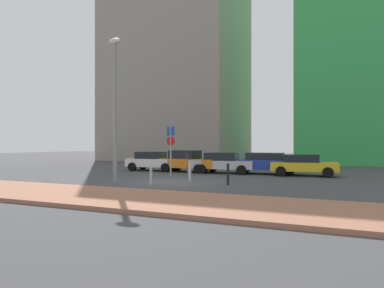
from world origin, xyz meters
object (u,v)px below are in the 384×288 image
object	(u,v)px
parking_meter	(188,162)
traffic_bollard_mid	(228,174)
traffic_bollard_far	(190,171)
parked_car_orange	(188,161)
parked_car_white	(153,161)
parked_car_silver	(222,162)
parked_car_blue	(266,163)
parking_sign_post	(171,145)
traffic_bollard_near	(151,175)
parked_car_yellow	(303,165)
street_lamp	(115,98)

from	to	relation	value
parking_meter	traffic_bollard_mid	xyz separation A→B (m)	(3.16, -2.27, -0.42)
traffic_bollard_far	parked_car_orange	bearing A→B (deg)	114.53
parked_car_white	parked_car_silver	size ratio (longest dim) A/B	0.91
traffic_bollard_far	parked_car_blue	bearing A→B (deg)	61.62
parking_sign_post	traffic_bollard_near	xyz separation A→B (m)	(1.16, -4.50, -1.49)
parked_car_white	traffic_bollard_far	xyz separation A→B (m)	(5.31, -5.27, -0.21)
traffic_bollard_far	parked_car_yellow	bearing A→B (deg)	44.04
parked_car_silver	street_lamp	distance (m)	9.27
street_lamp	parked_car_blue	bearing A→B (deg)	53.46
parked_car_orange	traffic_bollard_mid	world-z (taller)	parked_car_orange
street_lamp	traffic_bollard_mid	bearing A→B (deg)	15.21
parked_car_white	parked_car_orange	xyz separation A→B (m)	(2.87, 0.08, 0.04)
parked_car_blue	traffic_bollard_mid	world-z (taller)	parked_car_blue
parked_car_silver	parked_car_blue	distance (m)	2.97
parked_car_orange	traffic_bollard_mid	distance (m)	8.11
parking_sign_post	parked_car_white	bearing A→B (deg)	133.78
parked_car_orange	parked_car_blue	distance (m)	5.56
parked_car_yellow	parking_sign_post	bearing A→B (deg)	-156.45
parking_sign_post	traffic_bollard_mid	xyz separation A→B (m)	(4.67, -3.07, -1.45)
parked_car_yellow	street_lamp	bearing A→B (deg)	-137.31
parking_meter	street_lamp	bearing A→B (deg)	-122.64
traffic_bollard_near	parked_car_blue	bearing A→B (deg)	63.49
parked_car_white	parked_car_yellow	distance (m)	10.84
parked_car_silver	traffic_bollard_near	xyz separation A→B (m)	(-1.19, -7.80, -0.26)
parking_meter	traffic_bollard_far	world-z (taller)	parking_meter
parking_meter	parked_car_white	bearing A→B (deg)	138.75
traffic_bollard_mid	traffic_bollard_far	bearing A→B (deg)	156.73
parked_car_blue	traffic_bollard_mid	size ratio (longest dim) A/B	4.31
traffic_bollard_near	traffic_bollard_mid	world-z (taller)	traffic_bollard_mid
parked_car_orange	parking_sign_post	distance (m)	3.57
parked_car_yellow	traffic_bollard_near	bearing A→B (deg)	-129.79
parked_car_white	parking_sign_post	bearing A→B (deg)	-46.22
parked_car_silver	traffic_bollard_far	distance (m)	5.30
parked_car_blue	street_lamp	size ratio (longest dim) A/B	0.61
traffic_bollard_mid	traffic_bollard_near	bearing A→B (deg)	-157.85
traffic_bollard_near	traffic_bollard_far	world-z (taller)	traffic_bollard_far
parked_car_blue	street_lamp	xyz separation A→B (m)	(-6.18, -8.34, 3.60)
parked_car_blue	parking_sign_post	bearing A→B (deg)	-144.51
traffic_bollard_mid	parked_car_silver	bearing A→B (deg)	110.04
parked_car_orange	traffic_bollard_far	world-z (taller)	parked_car_orange
parking_sign_post	parking_meter	world-z (taller)	parking_sign_post
traffic_bollard_near	parked_car_silver	bearing A→B (deg)	81.34
street_lamp	traffic_bollard_far	distance (m)	5.55
traffic_bollard_mid	parked_car_white	bearing A→B (deg)	140.90
parked_car_white	traffic_bollard_mid	world-z (taller)	parked_car_white
parked_car_white	parked_car_orange	distance (m)	2.87
parked_car_orange	street_lamp	bearing A→B (deg)	-94.59
parked_car_white	parked_car_silver	distance (m)	5.48
parked_car_orange	traffic_bollard_near	world-z (taller)	parked_car_orange
parked_car_yellow	traffic_bollard_near	size ratio (longest dim) A/B	4.25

